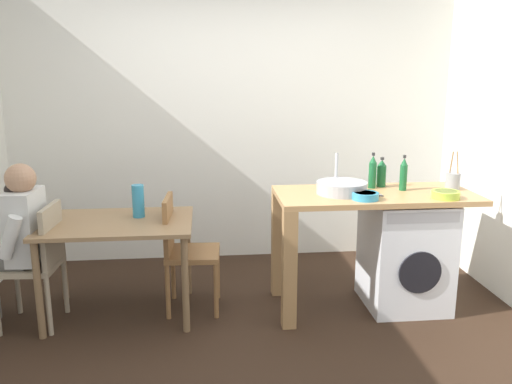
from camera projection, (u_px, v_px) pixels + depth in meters
name	position (u px, v px, depth m)	size (l,w,h in m)	color
ground_plane	(250.00, 338.00, 3.70)	(5.46, 5.46, 0.00)	black
wall_back	(233.00, 121.00, 5.08)	(4.60, 0.10, 2.70)	silver
dining_table	(118.00, 234.00, 3.93)	(1.10, 0.76, 0.74)	olive
chair_person_seat	(39.00, 258.00, 3.80)	(0.43, 0.43, 0.90)	gray
chair_opposite	(183.00, 246.00, 4.06)	(0.42, 0.42, 0.90)	olive
seated_person	(14.00, 237.00, 3.76)	(0.51, 0.52, 1.20)	#595651
kitchen_counter	(347.00, 214.00, 4.02)	(1.50, 0.68, 0.92)	tan
washing_machine	(405.00, 253.00, 4.14)	(0.60, 0.61, 0.86)	silver
sink_basin	(342.00, 188.00, 3.97)	(0.38, 0.38, 0.09)	#9EA0A5
tap	(336.00, 171.00, 4.12)	(0.02, 0.02, 0.28)	#B2B2B7
bottle_tall_green	(373.00, 172.00, 4.14)	(0.06, 0.06, 0.28)	#19592D
bottle_squat_brown	(381.00, 173.00, 4.20)	(0.07, 0.07, 0.24)	#19592D
bottle_clear_small	(403.00, 174.00, 4.06)	(0.06, 0.06, 0.27)	#19592D
mixing_bowl	(365.00, 196.00, 3.79)	(0.19, 0.19, 0.05)	teal
utensil_crock	(453.00, 181.00, 4.10)	(0.11, 0.11, 0.30)	gray
colander	(446.00, 194.00, 3.83)	(0.20, 0.20, 0.06)	#A8C63D
vase	(138.00, 201.00, 3.99)	(0.09, 0.09, 0.25)	teal
scissors	(373.00, 195.00, 3.90)	(0.15, 0.06, 0.01)	#B2B2B7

